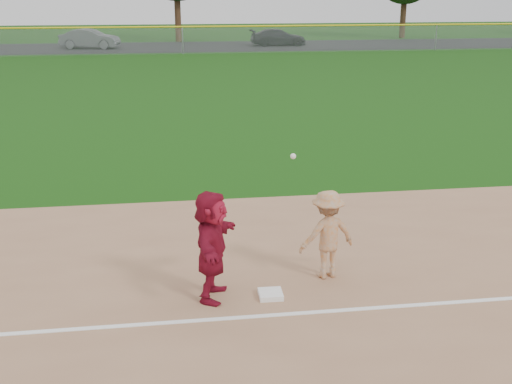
{
  "coord_description": "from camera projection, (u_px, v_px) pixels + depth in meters",
  "views": [
    {
      "loc": [
        -1.6,
        -9.55,
        4.89
      ],
      "look_at": [
        0.0,
        1.5,
        1.3
      ],
      "focal_mm": 45.0,
      "sensor_mm": 36.0,
      "label": 1
    }
  ],
  "objects": [
    {
      "name": "parking_asphalt",
      "position": [
        181.0,
        47.0,
        54.05
      ],
      "size": [
        120.0,
        10.0,
        0.01
      ],
      "primitive_type": "cube",
      "color": "black",
      "rests_on": "ground"
    },
    {
      "name": "base_runner",
      "position": [
        212.0,
        245.0,
        10.26
      ],
      "size": [
        0.96,
        1.78,
        1.83
      ],
      "primitive_type": "imported",
      "rotation": [
        0.0,
        0.0,
        1.31
      ],
      "color": "maroon",
      "rests_on": "infield_dirt"
    },
    {
      "name": "car_mid",
      "position": [
        90.0,
        39.0,
        52.25
      ],
      "size": [
        4.99,
        2.62,
        1.56
      ],
      "primitive_type": "imported",
      "rotation": [
        0.0,
        0.0,
        1.36
      ],
      "color": "#53565A",
      "rests_on": "parking_asphalt"
    },
    {
      "name": "ground",
      "position": [
        269.0,
        293.0,
        10.72
      ],
      "size": [
        160.0,
        160.0,
        0.0
      ],
      "primitive_type": "plane",
      "color": "#15440D",
      "rests_on": "ground"
    },
    {
      "name": "foul_line",
      "position": [
        277.0,
        315.0,
        9.96
      ],
      "size": [
        60.0,
        0.1,
        0.01
      ],
      "primitive_type": "cube",
      "color": "white",
      "rests_on": "infield_dirt"
    },
    {
      "name": "outfield_fence",
      "position": [
        182.0,
        27.0,
        47.8
      ],
      "size": [
        110.0,
        0.12,
        110.0
      ],
      "color": "#999EA0",
      "rests_on": "ground"
    },
    {
      "name": "car_right",
      "position": [
        278.0,
        37.0,
        54.94
      ],
      "size": [
        4.83,
        2.05,
        1.39
      ],
      "primitive_type": "imported",
      "rotation": [
        0.0,
        0.0,
        1.59
      ],
      "color": "black",
      "rests_on": "parking_asphalt"
    },
    {
      "name": "first_base",
      "position": [
        271.0,
        294.0,
        10.53
      ],
      "size": [
        0.4,
        0.4,
        0.09
      ],
      "primitive_type": "cube",
      "rotation": [
        0.0,
        0.0,
        -0.03
      ],
      "color": "white",
      "rests_on": "infield_dirt"
    },
    {
      "name": "first_base_play",
      "position": [
        327.0,
        234.0,
        11.06
      ],
      "size": [
        1.26,
        0.8,
        2.28
      ],
      "color": "#A0A0A3",
      "rests_on": "infield_dirt"
    }
  ]
}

